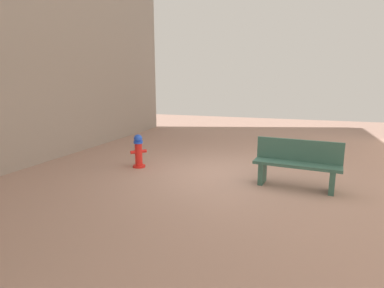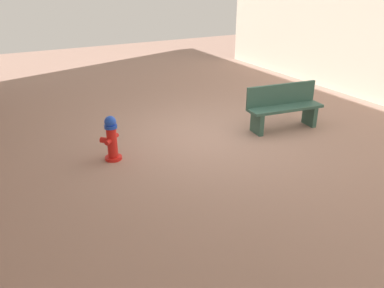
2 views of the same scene
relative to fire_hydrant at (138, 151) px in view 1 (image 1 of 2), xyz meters
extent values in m
plane|color=#9E7A6B|center=(-2.20, -0.08, -0.41)|extent=(23.40, 23.40, 0.00)
cylinder|color=red|center=(0.00, 0.00, -0.39)|extent=(0.31, 0.31, 0.05)
cylinder|color=red|center=(0.00, 0.00, -0.08)|extent=(0.18, 0.18, 0.56)
cylinder|color=blue|center=(0.00, 0.00, 0.22)|extent=(0.23, 0.23, 0.06)
sphere|color=blue|center=(0.00, 0.00, 0.31)|extent=(0.21, 0.21, 0.21)
cylinder|color=red|center=(0.09, 0.10, -0.02)|extent=(0.15, 0.15, 0.08)
cylinder|color=red|center=(-0.10, -0.09, -0.02)|extent=(0.15, 0.15, 0.08)
cylinder|color=red|center=(0.10, -0.10, -0.06)|extent=(0.17, 0.17, 0.11)
cube|color=#33594C|center=(-4.36, 0.39, -0.19)|extent=(0.15, 0.40, 0.45)
cube|color=#33594C|center=(-3.04, 0.24, -0.19)|extent=(0.15, 0.40, 0.45)
cube|color=#33594C|center=(-3.70, 0.31, 0.07)|extent=(1.70, 0.63, 0.06)
cube|color=#33594C|center=(-3.72, 0.12, 0.32)|extent=(1.66, 0.25, 0.44)
camera|label=1|loc=(-3.62, 6.43, 1.66)|focal=28.20mm
camera|label=2|loc=(1.72, 6.20, 2.68)|focal=36.01mm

